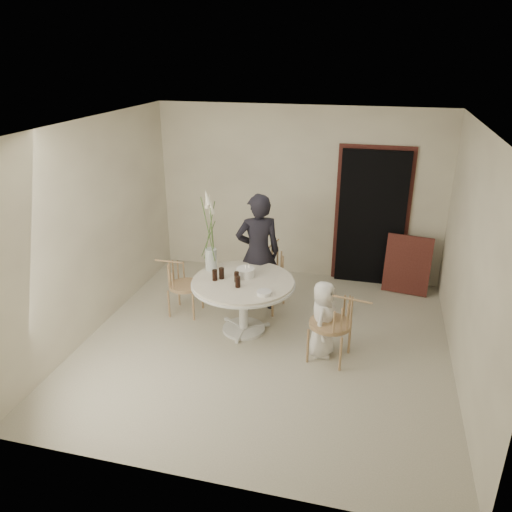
% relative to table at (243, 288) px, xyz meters
% --- Properties ---
extents(ground, '(4.50, 4.50, 0.00)m').
position_rel_table_xyz_m(ground, '(0.35, -0.25, -0.62)').
color(ground, beige).
rests_on(ground, ground).
extents(room_shell, '(4.50, 4.50, 4.50)m').
position_rel_table_xyz_m(room_shell, '(0.35, -0.25, 1.00)').
color(room_shell, white).
rests_on(room_shell, ground).
extents(doorway, '(1.00, 0.10, 2.10)m').
position_rel_table_xyz_m(doorway, '(1.50, 1.94, 0.43)').
color(doorway, black).
rests_on(doorway, ground).
extents(door_trim, '(1.12, 0.03, 2.22)m').
position_rel_table_xyz_m(door_trim, '(1.50, 1.98, 0.49)').
color(door_trim, '#5C261F').
rests_on(door_trim, ground).
extents(table, '(1.33, 1.33, 0.73)m').
position_rel_table_xyz_m(table, '(0.00, 0.00, 0.00)').
color(table, silver).
rests_on(table, ground).
extents(picture_frame, '(0.69, 0.30, 0.89)m').
position_rel_table_xyz_m(picture_frame, '(2.09, 1.70, -0.17)').
color(picture_frame, '#5C261F').
rests_on(picture_frame, ground).
extents(chair_far, '(0.55, 0.59, 0.90)m').
position_rel_table_xyz_m(chair_far, '(0.15, 0.82, -0.04)').
color(chair_far, tan).
rests_on(chair_far, ground).
extents(chair_right, '(0.56, 0.53, 0.86)m').
position_rel_table_xyz_m(chair_right, '(1.28, -0.39, -0.06)').
color(chair_right, tan).
rests_on(chair_right, ground).
extents(chair_left, '(0.48, 0.45, 0.78)m').
position_rel_table_xyz_m(chair_left, '(-1.02, 0.26, -0.11)').
color(chair_left, tan).
rests_on(chair_left, ground).
extents(girl, '(0.73, 0.61, 1.69)m').
position_rel_table_xyz_m(girl, '(0.03, 0.66, 0.23)').
color(girl, black).
rests_on(girl, ground).
extents(boy, '(0.33, 0.49, 0.96)m').
position_rel_table_xyz_m(boy, '(1.06, -0.30, -0.13)').
color(boy, white).
rests_on(boy, ground).
extents(birthday_cake, '(0.23, 0.23, 0.16)m').
position_rel_table_xyz_m(birthday_cake, '(-0.00, 0.13, 0.17)').
color(birthday_cake, white).
rests_on(birthday_cake, table).
extents(cola_tumbler_a, '(0.07, 0.07, 0.14)m').
position_rel_table_xyz_m(cola_tumbler_a, '(-0.35, -0.08, 0.18)').
color(cola_tumbler_a, black).
rests_on(cola_tumbler_a, table).
extents(cola_tumbler_b, '(0.08, 0.08, 0.14)m').
position_rel_table_xyz_m(cola_tumbler_b, '(-0.01, -0.20, 0.19)').
color(cola_tumbler_b, black).
rests_on(cola_tumbler_b, table).
extents(cola_tumbler_c, '(0.09, 0.09, 0.15)m').
position_rel_table_xyz_m(cola_tumbler_c, '(-0.28, -0.02, 0.19)').
color(cola_tumbler_c, black).
rests_on(cola_tumbler_c, table).
extents(cola_tumbler_d, '(0.07, 0.07, 0.13)m').
position_rel_table_xyz_m(cola_tumbler_d, '(-0.07, -0.06, 0.18)').
color(cola_tumbler_d, black).
rests_on(cola_tumbler_d, table).
extents(plate_stack, '(0.23, 0.23, 0.04)m').
position_rel_table_xyz_m(plate_stack, '(0.35, -0.32, 0.14)').
color(plate_stack, white).
rests_on(plate_stack, table).
extents(flower_vase, '(0.16, 0.16, 1.09)m').
position_rel_table_xyz_m(flower_vase, '(-0.50, 0.22, 0.50)').
color(flower_vase, '#B9C2BE').
rests_on(flower_vase, table).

